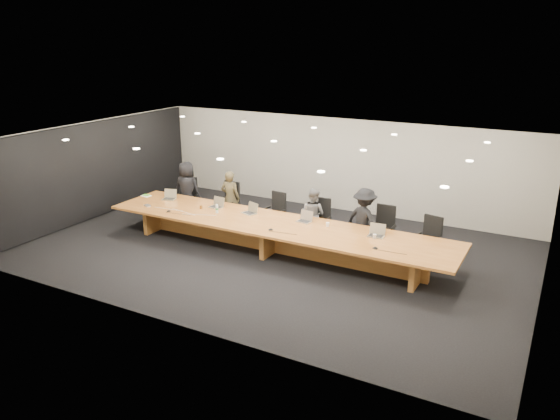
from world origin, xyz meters
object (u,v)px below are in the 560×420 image
Objects in this scene: chair_far_left at (188,197)px; paper_cup_far at (375,236)px; chair_mid_left at (274,212)px; mic_right at (375,248)px; paper_cup_near at (328,225)px; chair_mid_right at (319,220)px; person_b at (230,198)px; laptop_b at (216,203)px; laptop_a at (169,195)px; av_box at (147,205)px; laptop_d at (304,217)px; person_c at (313,214)px; chair_right at (382,229)px; person_a at (187,189)px; laptop_c at (249,208)px; chair_far_right at (428,240)px; amber_mug at (201,207)px; mic_center at (271,229)px; person_d at (364,220)px; chair_left at (227,202)px; conference_table at (274,232)px; water_bottle at (217,209)px; mic_left at (169,211)px; laptop_e at (376,231)px.

paper_cup_far is at bearing -30.17° from chair_far_left.
mic_right is (3.45, -1.72, 0.22)m from chair_mid_left.
paper_cup_near is 0.78× the size of mic_right.
chair_mid_right is 0.73× the size of person_b.
laptop_b reaches higher than paper_cup_far.
laptop_a is at bearing 178.05° from paper_cup_far.
chair_mid_right is 4.62m from av_box.
laptop_d is (2.58, 0.07, -0.00)m from laptop_b.
laptop_a is at bearing 21.22° from person_c.
chair_right is 0.83× the size of person_c.
chair_far_left is 0.69× the size of person_a.
chair_right is at bearing 35.97° from av_box.
person_a reaches higher than chair_mid_left.
laptop_a is 2.64m from laptop_c.
chair_far_right reaches higher than amber_mug.
person_c reaches higher than laptop_b.
person_b is 2.83m from mic_center.
person_d is 3.96m from laptop_b.
mic_right is at bearing 153.29° from person_c.
person_c is at bearing 40.91° from av_box.
person_b reaches higher than laptop_c.
person_c is at bearing 4.04° from chair_mid_left.
paper_cup_far reaches higher than mic_right.
paper_cup_near is (3.23, 0.03, -0.09)m from laptop_b.
mic_right is at bearing -76.47° from chair_right.
mic_right is at bearing -40.36° from chair_mid_right.
person_a is 1.03× the size of person_d.
amber_mug is at bearing 174.22° from mic_right.
mic_right is at bearing -15.25° from chair_left.
chair_mid_right is 0.82× the size of person_c.
conference_table is at bearing 171.34° from mic_right.
person_a is at bearing -178.25° from laptop_c.
water_bottle is 2.96m from paper_cup_near.
chair_mid_left reaches higher than paper_cup_near.
person_d is 15.81× the size of paper_cup_far.
paper_cup_near is (0.61, -0.83, 0.23)m from chair_mid_right.
chair_far_left reaches higher than conference_table.
av_box is (-4.16, -1.61, 0.07)m from person_c.
mic_left is (0.81, -0.10, 0.00)m from av_box.
paper_cup_near is (3.52, 0.30, 0.00)m from amber_mug.
chair_far_right is at bearing 19.08° from paper_cup_near.
laptop_e is 0.75m from mic_right.
laptop_b is (0.12, -0.88, 0.12)m from person_b.
amber_mug is (-0.29, -0.27, -0.10)m from laptop_b.
paper_cup_far is (6.12, -1.09, -0.02)m from person_a.
chair_left is 2.73m from person_c.
person_a is 4.62× the size of laptop_b.
mic_center is (1.09, -0.81, -0.13)m from laptop_c.
chair_right is 5.32× the size of water_bottle.
chair_mid_left is at bearing 116.73° from mic_center.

